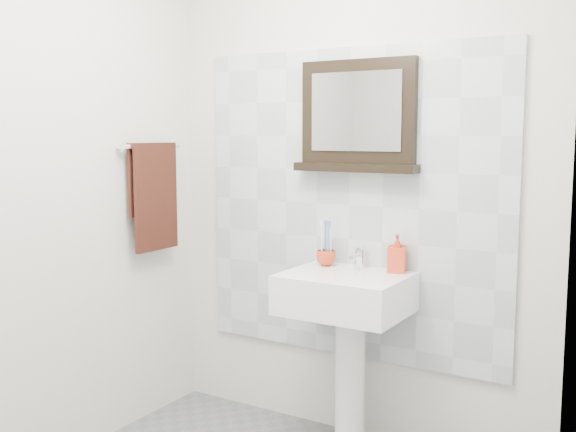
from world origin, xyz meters
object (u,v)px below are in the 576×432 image
Objects in this scene: pedestal_sink at (346,313)px; hand_towel at (154,188)px; framed_mirror at (358,119)px; toothbrush_cup at (326,258)px; soap_dispenser at (397,253)px.

pedestal_sink is 1.75× the size of hand_towel.
framed_mirror is (-0.04, 0.19, 0.89)m from pedestal_sink.
pedestal_sink is at bearing -77.06° from framed_mirror.
hand_towel is at bearing -172.21° from pedestal_sink.
toothbrush_cup is 0.17× the size of hand_towel.
pedestal_sink reaches higher than toothbrush_cup.
framed_mirror reaches higher than toothbrush_cup.
hand_towel reaches higher than soap_dispenser.
toothbrush_cup is 0.36m from soap_dispenser.
pedestal_sink is 0.91m from framed_mirror.
framed_mirror is at bearing 31.77° from toothbrush_cup.
hand_towel is (-1.03, -0.14, 0.54)m from pedestal_sink.
toothbrush_cup is at bearing 146.56° from pedestal_sink.
toothbrush_cup is (-0.17, 0.11, 0.22)m from pedestal_sink.
pedestal_sink is 0.36m from soap_dispenser.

